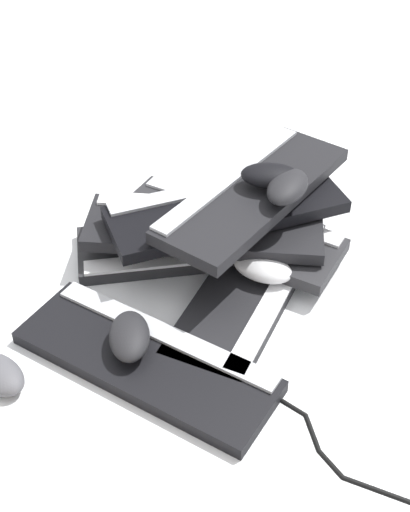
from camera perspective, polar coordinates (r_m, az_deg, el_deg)
The scene contains 12 objects.
ground_plane at distance 1.29m, azimuth -0.17°, elevation -3.28°, with size 3.20×3.20×0.00m, color white.
keyboard_0 at distance 1.29m, azimuth 3.67°, elevation -2.53°, with size 0.27×0.46×0.03m.
keyboard_1 at distance 1.38m, azimuth -1.00°, elevation 0.86°, with size 0.46×0.27×0.03m.
keyboard_2 at distance 1.17m, azimuth -4.68°, elevation -8.28°, with size 0.46×0.32×0.03m.
keyboard_3 at distance 1.37m, azimuth 1.89°, elevation 2.12°, with size 0.46×0.30×0.03m.
keyboard_4 at distance 1.33m, azimuth -0.08°, elevation 2.36°, with size 0.45×0.17×0.03m.
keyboard_5 at distance 1.32m, azimuth 1.67°, elevation 3.84°, with size 0.46×0.34×0.03m.
keyboard_6 at distance 1.32m, azimuth 3.87°, elevation 5.11°, with size 0.35×0.46×0.03m.
mouse_1 at distance 1.27m, azimuth 6.63°, elevation 5.51°, with size 0.11×0.07×0.04m, color black.
mouse_2 at distance 1.28m, azimuth 4.66°, elevation -0.96°, with size 0.11×0.07×0.04m, color silver.
mouse_3 at distance 1.16m, azimuth -6.06°, elevation -6.39°, with size 0.11×0.07×0.04m, color black.
mouse_4 at distance 1.30m, azimuth 5.30°, elevation 6.41°, with size 0.11×0.07×0.04m, color black.
Camera 1 is at (0.13, -0.93, 0.89)m, focal length 50.00 mm.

